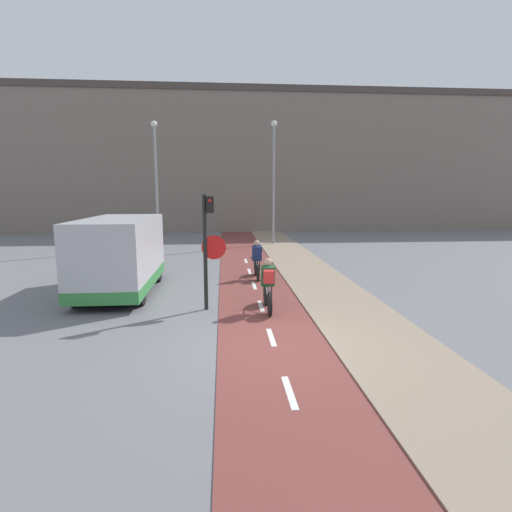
{
  "coord_description": "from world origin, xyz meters",
  "views": [
    {
      "loc": [
        -1.05,
        -8.03,
        3.28
      ],
      "look_at": [
        0.0,
        4.68,
        1.2
      ],
      "focal_mm": 28.0,
      "sensor_mm": 36.0,
      "label": 1
    }
  ],
  "objects_px": {
    "street_lamp_far": "(156,172)",
    "van": "(120,256)",
    "traffic_light_pole": "(208,239)",
    "cyclist_far": "(257,261)",
    "cyclist_near": "(268,286)",
    "street_lamp_sidewalk": "(274,171)"
  },
  "relations": [
    {
      "from": "street_lamp_far",
      "to": "cyclist_near",
      "type": "distance_m",
      "value": 14.4
    },
    {
      "from": "traffic_light_pole",
      "to": "van",
      "type": "distance_m",
      "value": 3.69
    },
    {
      "from": "street_lamp_sidewalk",
      "to": "street_lamp_far",
      "type": "bearing_deg",
      "value": -172.23
    },
    {
      "from": "street_lamp_sidewalk",
      "to": "cyclist_near",
      "type": "xyz_separation_m",
      "value": [
        -1.9,
        -13.95,
        -3.78
      ]
    },
    {
      "from": "traffic_light_pole",
      "to": "street_lamp_far",
      "type": "distance_m",
      "value": 13.37
    },
    {
      "from": "van",
      "to": "street_lamp_far",
      "type": "bearing_deg",
      "value": 92.51
    },
    {
      "from": "street_lamp_far",
      "to": "traffic_light_pole",
      "type": "bearing_deg",
      "value": -75.14
    },
    {
      "from": "street_lamp_sidewalk",
      "to": "cyclist_far",
      "type": "xyz_separation_m",
      "value": [
        -1.85,
        -9.79,
        -3.83
      ]
    },
    {
      "from": "cyclist_far",
      "to": "van",
      "type": "bearing_deg",
      "value": -159.12
    },
    {
      "from": "traffic_light_pole",
      "to": "cyclist_far",
      "type": "xyz_separation_m",
      "value": [
        1.67,
        3.87,
        -1.31
      ]
    },
    {
      "from": "traffic_light_pole",
      "to": "street_lamp_far",
      "type": "relative_size",
      "value": 0.44
    },
    {
      "from": "traffic_light_pole",
      "to": "street_lamp_sidewalk",
      "type": "distance_m",
      "value": 14.33
    },
    {
      "from": "cyclist_far",
      "to": "van",
      "type": "distance_m",
      "value": 4.93
    },
    {
      "from": "cyclist_far",
      "to": "cyclist_near",
      "type": "bearing_deg",
      "value": -90.71
    },
    {
      "from": "traffic_light_pole",
      "to": "street_lamp_sidewalk",
      "type": "bearing_deg",
      "value": 75.56
    },
    {
      "from": "street_lamp_far",
      "to": "van",
      "type": "relative_size",
      "value": 1.5
    },
    {
      "from": "traffic_light_pole",
      "to": "street_lamp_far",
      "type": "bearing_deg",
      "value": 104.86
    },
    {
      "from": "traffic_light_pole",
      "to": "van",
      "type": "xyz_separation_m",
      "value": [
        -2.91,
        2.13,
        -0.78
      ]
    },
    {
      "from": "street_lamp_sidewalk",
      "to": "cyclist_near",
      "type": "distance_m",
      "value": 14.58
    },
    {
      "from": "traffic_light_pole",
      "to": "cyclist_far",
      "type": "relative_size",
      "value": 1.94
    },
    {
      "from": "cyclist_near",
      "to": "cyclist_far",
      "type": "relative_size",
      "value": 1.02
    },
    {
      "from": "street_lamp_far",
      "to": "van",
      "type": "xyz_separation_m",
      "value": [
        0.46,
        -10.6,
        -3.16
      ]
    }
  ]
}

